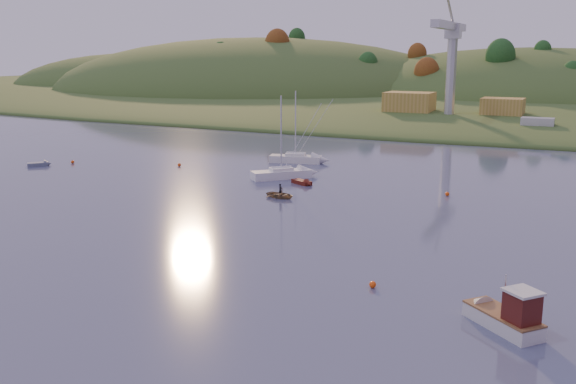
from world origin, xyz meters
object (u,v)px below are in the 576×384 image
at_px(canoe, 280,195).
at_px(grey_dinghy, 42,164).
at_px(red_tender, 305,183).
at_px(sailboat_far, 295,158).
at_px(fishing_boat, 498,312).
at_px(sailboat_near, 281,173).

distance_m(canoe, grey_dinghy, 41.42).
bearing_deg(canoe, red_tender, 12.47).
bearing_deg(sailboat_far, canoe, -82.82).
height_order(fishing_boat, red_tender, fishing_boat).
bearing_deg(sailboat_near, sailboat_far, 60.69).
xyz_separation_m(fishing_boat, sailboat_far, (-36.20, 48.53, -0.15)).
distance_m(sailboat_near, red_tender, 5.18).
height_order(sailboat_near, grey_dinghy, sailboat_near).
bearing_deg(red_tender, canoe, -57.91).
height_order(fishing_boat, canoe, fishing_boat).
distance_m(red_tender, grey_dinghy, 40.96).
distance_m(sailboat_near, canoe, 11.56).
bearing_deg(canoe, sailboat_near, 34.73).
bearing_deg(red_tender, fishing_boat, -21.57).
bearing_deg(sailboat_near, red_tender, -74.12).
distance_m(fishing_boat, sailboat_far, 60.55).
bearing_deg(grey_dinghy, sailboat_near, -37.08).
bearing_deg(canoe, fishing_boat, -124.04).
bearing_deg(fishing_boat, grey_dinghy, 16.92).
height_order(sailboat_near, red_tender, sailboat_near).
bearing_deg(red_tender, grey_dinghy, -145.69).
height_order(canoe, grey_dinghy, grey_dinghy).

